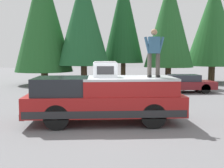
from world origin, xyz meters
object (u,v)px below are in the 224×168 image
(pickup_truck, at_px, (105,99))
(person_on_truck_bed, at_px, (154,52))
(parked_car_maroon, at_px, (183,83))
(compressor_unit, at_px, (105,69))

(pickup_truck, bearing_deg, person_on_truck_bed, -93.87)
(person_on_truck_bed, xyz_separation_m, parked_car_maroon, (7.97, -3.66, -1.97))
(person_on_truck_bed, bearing_deg, pickup_truck, 86.13)
(pickup_truck, relative_size, person_on_truck_bed, 3.28)
(person_on_truck_bed, relative_size, parked_car_maroon, 0.41)
(compressor_unit, height_order, person_on_truck_bed, person_on_truck_bed)
(pickup_truck, distance_m, person_on_truck_bed, 2.42)
(pickup_truck, xyz_separation_m, compressor_unit, (0.00, -0.02, 1.05))
(person_on_truck_bed, bearing_deg, compressor_unit, 86.02)
(compressor_unit, relative_size, person_on_truck_bed, 0.50)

